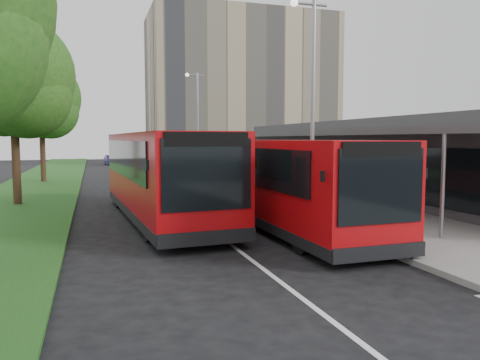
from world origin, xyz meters
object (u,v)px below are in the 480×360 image
at_px(tree_mid, 13,83).
at_px(bollard, 212,171).
at_px(car_far, 111,160).
at_px(lamp_post_far, 197,117).
at_px(tree_far, 41,103).
at_px(bus_main, 287,184).
at_px(lamp_post_near, 311,93).
at_px(car_near, 143,162).
at_px(bus_second, 162,176).
at_px(litter_bin, 268,185).

xyz_separation_m(tree_mid, bollard, (11.62, 10.00, -4.82)).
bearing_deg(car_far, lamp_post_far, -82.86).
relative_size(tree_far, bus_main, 0.80).
distance_m(lamp_post_near, bus_main, 3.93).
xyz_separation_m(tree_far, bus_main, (9.49, -20.67, -3.98)).
bearing_deg(tree_mid, lamp_post_far, 49.32).
relative_size(tree_mid, tree_far, 1.00).
bearing_deg(car_far, bollard, -83.58).
relative_size(bollard, car_far, 0.31).
height_order(tree_mid, lamp_post_far, tree_mid).
xyz_separation_m(lamp_post_far, car_far, (-5.72, 20.83, -4.14)).
distance_m(bus_main, car_near, 37.08).
height_order(lamp_post_far, car_near, lamp_post_far).
xyz_separation_m(tree_mid, bus_second, (5.75, -5.64, -3.85)).
bearing_deg(litter_bin, tree_mid, 178.44).
xyz_separation_m(tree_mid, litter_bin, (12.04, -0.33, -4.90)).
xyz_separation_m(lamp_post_far, litter_bin, (0.91, -13.28, -4.11)).
bearing_deg(tree_mid, bollard, 40.73).
height_order(lamp_post_far, car_far, lamp_post_far).
bearing_deg(lamp_post_near, bollard, 88.36).
bearing_deg(litter_bin, bus_second, -139.80).
xyz_separation_m(lamp_post_near, bollard, (0.49, 17.06, -4.03)).
xyz_separation_m(litter_bin, car_far, (-6.63, 34.11, -0.03)).
bearing_deg(lamp_post_far, car_near, 99.68).
relative_size(car_near, car_far, 0.97).
bearing_deg(lamp_post_far, tree_far, -175.13).
distance_m(lamp_post_far, car_far, 22.00).
relative_size(tree_mid, lamp_post_near, 1.07).
xyz_separation_m(lamp_post_far, car_near, (-2.64, 15.44, -4.13)).
bearing_deg(bus_second, tree_mid, 131.87).
xyz_separation_m(bus_main, bollard, (2.13, 18.67, -0.84)).
bearing_deg(car_far, tree_far, -112.16).
bearing_deg(car_far, litter_bin, -87.21).
bearing_deg(bus_second, car_near, 81.68).
bearing_deg(tree_mid, car_near, 73.35).
xyz_separation_m(tree_far, lamp_post_far, (11.13, 0.95, -0.80)).
height_order(bus_second, car_far, bus_second).
bearing_deg(litter_bin, car_far, 101.00).
relative_size(lamp_post_far, car_near, 2.33).
bearing_deg(litter_bin, lamp_post_near, -97.71).
bearing_deg(bus_main, lamp_post_near, 43.56).
bearing_deg(litter_bin, bollard, 92.33).
xyz_separation_m(lamp_post_far, bollard, (0.49, -2.94, -4.03)).
bearing_deg(bus_main, bus_second, 139.92).
distance_m(tree_mid, tree_far, 12.00).
distance_m(litter_bin, car_near, 28.94).
distance_m(tree_far, bus_main, 23.09).
relative_size(lamp_post_near, car_near, 2.33).
bearing_deg(lamp_post_far, lamp_post_near, -90.00).
distance_m(tree_mid, lamp_post_near, 13.20).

